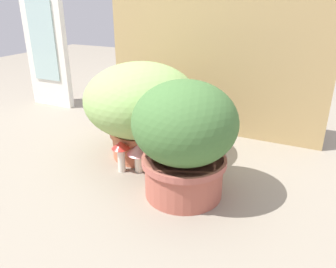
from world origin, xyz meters
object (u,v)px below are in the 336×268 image
object	(u,v)px
grass_planter	(141,105)
leafy_planter	(185,137)
cat	(186,150)
mushroom_ornament_red	(121,150)
mushroom_ornament_pink	(139,152)

from	to	relation	value
grass_planter	leafy_planter	size ratio (longest dim) A/B	1.16
cat	mushroom_ornament_red	size ratio (longest dim) A/B	2.51
mushroom_ornament_pink	leafy_planter	bearing A→B (deg)	-18.47
cat	mushroom_ornament_pink	world-z (taller)	cat
leafy_planter	cat	world-z (taller)	leafy_planter
grass_planter	cat	bearing A→B (deg)	-20.08
cat	mushroom_ornament_red	distance (m)	0.28
mushroom_ornament_pink	grass_planter	bearing A→B (deg)	115.31
cat	mushroom_ornament_pink	size ratio (longest dim) A/B	2.77
mushroom_ornament_red	leafy_planter	bearing A→B (deg)	-8.21
grass_planter	mushroom_ornament_red	distance (m)	0.23
grass_planter	mushroom_ornament_pink	xyz separation A→B (m)	(0.07, -0.14, -0.16)
leafy_planter	mushroom_ornament_pink	xyz separation A→B (m)	(-0.24, 0.08, -0.15)
leafy_planter	cat	xyz separation A→B (m)	(-0.05, 0.13, -0.11)
grass_planter	mushroom_ornament_red	size ratio (longest dim) A/B	3.62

